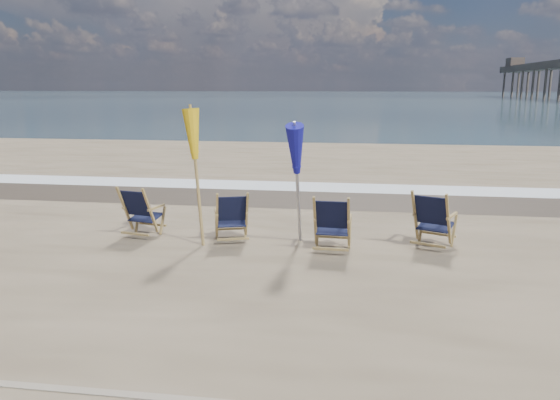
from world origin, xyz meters
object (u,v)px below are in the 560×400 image
at_px(beach_chair_3, 448,222).
at_px(umbrella_yellow, 196,142).
at_px(beach_chair_1, 247,216).
at_px(umbrella_blue, 298,148).
at_px(beach_chair_0, 150,213).
at_px(beach_chair_2, 349,225).

bearing_deg(beach_chair_3, umbrella_yellow, 26.73).
height_order(beach_chair_1, umbrella_yellow, umbrella_yellow).
relative_size(beach_chair_1, umbrella_yellow, 0.40).
distance_m(beach_chair_1, umbrella_blue, 1.55).
distance_m(umbrella_yellow, umbrella_blue, 1.72).
bearing_deg(umbrella_yellow, beach_chair_3, 2.66).
xyz_separation_m(beach_chair_0, umbrella_yellow, (0.95, -0.19, 1.31)).
bearing_deg(beach_chair_0, umbrella_blue, -169.79).
relative_size(beach_chair_0, beach_chair_2, 0.98).
xyz_separation_m(beach_chair_0, beach_chair_3, (5.18, 0.00, 0.02)).
xyz_separation_m(beach_chair_0, beach_chair_1, (1.75, 0.07, -0.02)).
xyz_separation_m(beach_chair_2, umbrella_blue, (-0.87, 0.30, 1.21)).
distance_m(beach_chair_0, beach_chair_2, 3.57).
height_order(beach_chair_0, beach_chair_2, beach_chair_2).
xyz_separation_m(beach_chair_1, umbrella_blue, (0.92, -0.15, 1.24)).
distance_m(beach_chair_0, beach_chair_3, 5.18).
bearing_deg(beach_chair_2, beach_chair_3, -164.29).
bearing_deg(umbrella_blue, beach_chair_0, 178.33).
bearing_deg(beach_chair_3, beach_chair_0, 24.10).
distance_m(beach_chair_1, beach_chair_3, 3.42).
bearing_deg(beach_chair_2, umbrella_blue, -16.44).
bearing_deg(beach_chair_3, umbrella_blue, 25.91).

